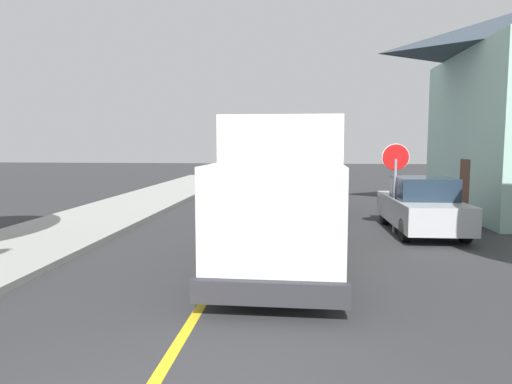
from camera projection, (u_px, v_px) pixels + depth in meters
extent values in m
cube|color=gold|center=(243.00, 237.00, 13.33)|extent=(0.16, 56.00, 0.01)
cube|color=#F2EDCC|center=(286.00, 175.00, 11.41)|extent=(2.50, 5.05, 2.60)
cube|color=silver|center=(275.00, 214.00, 8.00)|extent=(2.32, 2.05, 1.70)
cube|color=#1E2D3D|center=(271.00, 199.00, 7.07)|extent=(2.04, 0.12, 0.75)
cube|color=#2D2D33|center=(270.00, 293.00, 7.04)|extent=(2.40, 0.25, 0.36)
cylinder|color=black|center=(336.00, 268.00, 8.17)|extent=(0.32, 1.01, 1.00)
cylinder|color=black|center=(217.00, 264.00, 8.41)|extent=(0.32, 1.01, 1.00)
cylinder|color=black|center=(327.00, 224.00, 12.67)|extent=(0.32, 1.01, 1.00)
cylinder|color=black|center=(250.00, 222.00, 12.91)|extent=(0.32, 1.01, 1.00)
cube|color=#2D4793|center=(305.00, 195.00, 18.42)|extent=(2.01, 4.48, 0.76)
cube|color=#1E2D3D|center=(306.00, 177.00, 18.49)|extent=(1.67, 1.88, 0.64)
cylinder|color=black|center=(326.00, 209.00, 16.95)|extent=(0.25, 0.65, 0.64)
cylinder|color=black|center=(282.00, 208.00, 17.17)|extent=(0.25, 0.65, 0.64)
cylinder|color=black|center=(325.00, 199.00, 19.72)|extent=(0.25, 0.65, 0.64)
cylinder|color=black|center=(288.00, 199.00, 19.95)|extent=(0.25, 0.65, 0.64)
cube|color=silver|center=(313.00, 182.00, 24.54)|extent=(1.82, 4.41, 0.76)
cube|color=#1E2D3D|center=(313.00, 169.00, 24.61)|extent=(1.59, 1.81, 0.64)
cylinder|color=black|center=(330.00, 191.00, 23.10)|extent=(0.22, 0.64, 0.64)
cylinder|color=black|center=(297.00, 191.00, 23.25)|extent=(0.22, 0.64, 0.64)
cylinder|color=black|center=(327.00, 186.00, 25.89)|extent=(0.22, 0.64, 0.64)
cylinder|color=black|center=(298.00, 186.00, 26.04)|extent=(0.22, 0.64, 0.64)
cube|color=#B7B7BC|center=(421.00, 211.00, 14.02)|extent=(1.88, 4.43, 0.76)
cube|color=#1E2D3D|center=(423.00, 188.00, 13.80)|extent=(1.62, 1.83, 0.64)
cylinder|color=black|center=(385.00, 215.00, 15.51)|extent=(0.23, 0.64, 0.64)
cylinder|color=black|center=(434.00, 215.00, 15.39)|extent=(0.23, 0.64, 0.64)
cylinder|color=black|center=(405.00, 230.00, 12.72)|extent=(0.23, 0.64, 0.64)
cylinder|color=black|center=(465.00, 231.00, 12.60)|extent=(0.23, 0.64, 0.64)
cylinder|color=gray|center=(395.00, 196.00, 13.95)|extent=(0.08, 0.08, 2.20)
cylinder|color=red|center=(396.00, 157.00, 13.87)|extent=(0.76, 0.03, 0.76)
cylinder|color=white|center=(396.00, 157.00, 13.89)|extent=(0.80, 0.02, 0.80)
cube|color=brown|center=(465.00, 188.00, 16.84)|extent=(0.10, 1.00, 2.10)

